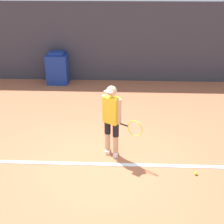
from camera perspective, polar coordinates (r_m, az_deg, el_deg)
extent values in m
plane|color=#B76642|center=(6.77, -1.57, -9.47)|extent=(24.00, 24.00, 0.00)
cube|color=#383842|center=(11.44, 0.32, 12.59)|extent=(24.00, 0.10, 2.82)
cube|color=white|center=(6.75, -1.59, -9.53)|extent=(21.60, 0.10, 0.01)
cylinder|color=tan|center=(7.04, -0.80, -5.64)|extent=(0.12, 0.12, 0.49)
cylinder|color=black|center=(6.85, -0.82, -2.79)|extent=(0.14, 0.14, 0.30)
cube|color=white|center=(7.15, -0.79, -7.06)|extent=(0.10, 0.24, 0.08)
cylinder|color=tan|center=(6.93, 0.67, -6.17)|extent=(0.12, 0.12, 0.49)
cylinder|color=black|center=(6.74, 0.68, -3.29)|extent=(0.14, 0.14, 0.30)
cube|color=white|center=(7.04, 0.66, -7.61)|extent=(0.10, 0.24, 0.08)
cube|color=yellow|center=(6.60, -0.08, 0.36)|extent=(0.39, 0.35, 0.58)
sphere|color=tan|center=(6.44, -0.08, 3.87)|extent=(0.22, 0.22, 0.22)
cube|color=white|center=(6.36, -0.61, 3.78)|extent=(0.22, 0.20, 0.02)
cylinder|color=tan|center=(6.70, -1.44, 0.90)|extent=(0.09, 0.09, 0.55)
cylinder|color=tan|center=(6.49, 1.33, 0.08)|extent=(0.09, 0.09, 0.55)
cylinder|color=black|center=(6.55, 2.12, -2.34)|extent=(0.21, 0.15, 0.03)
torus|color=yellow|center=(6.42, 4.23, -3.01)|extent=(0.31, 0.21, 0.36)
sphere|color=#D1E533|center=(6.65, 15.08, -10.78)|extent=(0.07, 0.07, 0.07)
cube|color=navy|center=(11.50, -9.90, 7.75)|extent=(0.74, 0.65, 1.05)
cube|color=navy|center=(11.35, -10.12, 10.53)|extent=(0.52, 0.46, 0.10)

